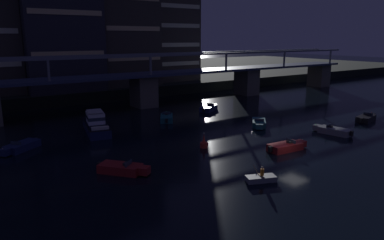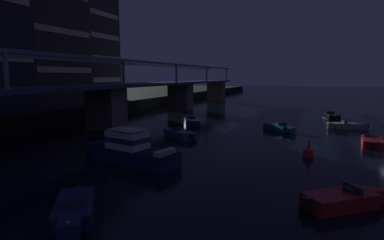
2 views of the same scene
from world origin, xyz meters
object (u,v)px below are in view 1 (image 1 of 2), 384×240
tower_east_tall (165,35)px  speedboat_mid_center (366,118)px  cabin_cruiser_near_left (96,124)px  speedboat_far_right (167,118)px  speedboat_mid_right (287,147)px  channel_buoy (204,144)px  speedboat_mid_left (122,168)px  speedboat_far_left (21,147)px  tower_central (124,14)px  river_bridge (144,83)px  speedboat_near_center (333,131)px  dinghy_with_paddler (261,178)px  speedboat_far_center (259,123)px  speedboat_near_right (209,108)px

tower_east_tall → speedboat_mid_center: bearing=-81.7°
cabin_cruiser_near_left → speedboat_far_right: bearing=2.8°
speedboat_mid_right → channel_buoy: channel_buoy is taller
speedboat_mid_left → speedboat_far_left: 14.33m
tower_central → speedboat_mid_right: 49.84m
river_bridge → speedboat_far_right: river_bridge is taller
cabin_cruiser_near_left → speedboat_near_center: cabin_cruiser_near_left is taller
tower_east_tall → cabin_cruiser_near_left: tower_east_tall is taller
speedboat_near_center → speedboat_mid_left: (-28.28, 2.58, 0.00)m
speedboat_mid_left → cabin_cruiser_near_left: bearing=78.6°
tower_east_tall → speedboat_far_left: (-38.56, -34.26, -12.46)m
speedboat_near_center → dinghy_with_paddler: 20.11m
speedboat_far_center → river_bridge: bearing=106.8°
river_bridge → speedboat_far_center: (6.73, -22.33, -3.78)m
tower_east_tall → speedboat_mid_center: size_ratio=4.16×
speedboat_far_center → speedboat_near_center: bearing=-60.3°
tower_east_tall → speedboat_near_center: bearing=-94.3°
speedboat_near_center → speedboat_near_right: (-4.07, 21.35, 0.00)m
speedboat_mid_center → river_bridge: bearing=127.5°
speedboat_mid_left → speedboat_mid_right: bearing=-12.4°
speedboat_mid_left → speedboat_far_left: same height
speedboat_mid_center → speedboat_far_right: 30.06m
cabin_cruiser_near_left → speedboat_mid_center: 39.48m
cabin_cruiser_near_left → speedboat_near_center: 31.09m
speedboat_mid_left → dinghy_with_paddler: (9.12, -8.69, -0.14)m
cabin_cruiser_near_left → speedboat_mid_left: (-3.19, -15.77, -0.64)m
speedboat_far_right → channel_buoy: size_ratio=2.76×
speedboat_mid_right → speedboat_far_right: bearing=99.9°
cabin_cruiser_near_left → dinghy_with_paddler: 25.18m
tower_east_tall → dinghy_with_paddler: tower_east_tall is taller
speedboat_mid_right → speedboat_far_center: bearing=60.7°
speedboat_near_center → speedboat_far_center: size_ratio=1.17×
river_bridge → speedboat_mid_left: 33.06m
tower_central → dinghy_with_paddler: bearing=-101.8°
river_bridge → speedboat_mid_right: 32.48m
speedboat_near_right → channel_buoy: size_ratio=2.75×
river_bridge → tower_east_tall: size_ratio=4.89×
river_bridge → speedboat_mid_right: size_ratio=20.27×
speedboat_near_center → tower_east_tall: bearing=85.7°
speedboat_mid_left → tower_central: bearing=65.1°
speedboat_near_right → speedboat_far_center: same height
river_bridge → speedboat_mid_left: size_ratio=23.04×
speedboat_near_center → speedboat_far_left: 38.02m
speedboat_mid_left → speedboat_mid_center: same height
river_bridge → speedboat_mid_left: bearing=-120.5°
tower_central → tower_east_tall: 13.42m
tower_central → speedboat_far_center: bearing=-84.7°
speedboat_near_right → tower_east_tall: bearing=74.5°
speedboat_far_left → speedboat_near_center: bearing=-23.8°
river_bridge → speedboat_far_center: bearing=-73.2°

